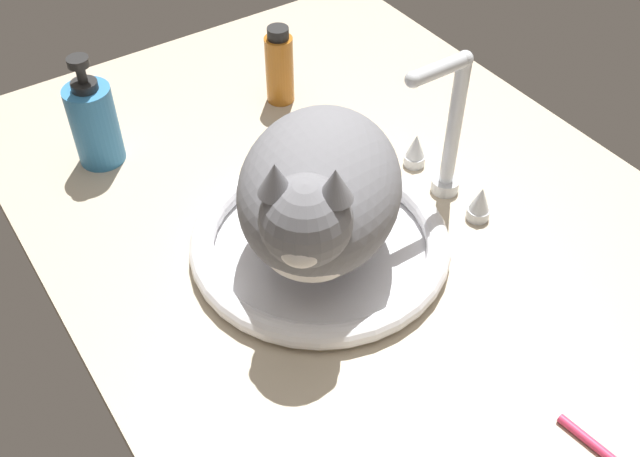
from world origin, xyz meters
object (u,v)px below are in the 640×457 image
(faucet, at_px, (447,142))
(amber_bottle, at_px, (279,67))
(sink_basin, at_px, (320,242))
(soap_pump_bottle, at_px, (94,123))
(cat, at_px, (318,194))

(faucet, bearing_deg, amber_bottle, -167.91)
(sink_basin, xyz_separation_m, faucet, (-0.00, 0.21, 0.08))
(faucet, bearing_deg, soap_pump_bottle, -132.42)
(sink_basin, height_order, cat, cat)
(faucet, xyz_separation_m, cat, (0.01, -0.22, 0.02))
(sink_basin, relative_size, amber_bottle, 2.61)
(sink_basin, distance_m, faucet, 0.22)
(sink_basin, xyz_separation_m, cat, (0.01, -0.01, 0.10))
(soap_pump_bottle, bearing_deg, faucet, 47.58)
(amber_bottle, bearing_deg, sink_basin, -23.15)
(cat, height_order, soap_pump_bottle, cat)
(faucet, xyz_separation_m, amber_bottle, (-0.32, -0.07, -0.03))
(amber_bottle, distance_m, soap_pump_bottle, 0.30)
(sink_basin, bearing_deg, cat, -41.92)
(faucet, relative_size, soap_pump_bottle, 1.31)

